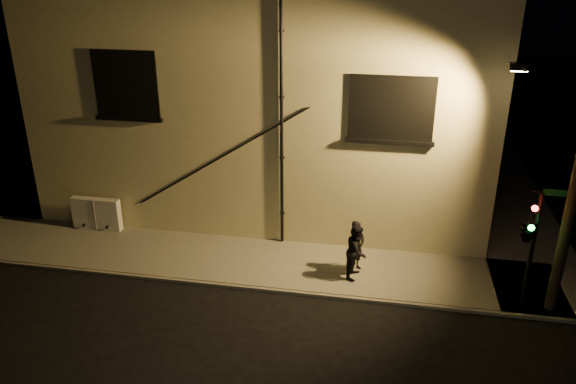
% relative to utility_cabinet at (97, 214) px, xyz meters
% --- Properties ---
extents(ground, '(90.00, 90.00, 0.00)m').
position_rel_utility_cabinet_xyz_m(ground, '(8.57, -2.70, -0.71)').
color(ground, black).
extents(sidewalk, '(21.00, 16.00, 0.12)m').
position_rel_utility_cabinet_xyz_m(sidewalk, '(9.79, 1.69, -0.65)').
color(sidewalk, slate).
rests_on(sidewalk, ground).
extents(building, '(16.20, 12.23, 8.80)m').
position_rel_utility_cabinet_xyz_m(building, '(5.57, 6.29, 3.70)').
color(building, beige).
rests_on(building, ground).
extents(utility_cabinet, '(1.79, 0.30, 1.18)m').
position_rel_utility_cabinet_xyz_m(utility_cabinet, '(0.00, 0.00, 0.00)').
color(utility_cabinet, white).
rests_on(utility_cabinet, sidewalk).
extents(pedestrian_a, '(0.68, 0.73, 1.68)m').
position_rel_utility_cabinet_xyz_m(pedestrian_a, '(9.40, -1.21, 0.25)').
color(pedestrian_a, black).
rests_on(pedestrian_a, sidewalk).
extents(pedestrian_b, '(0.82, 0.96, 1.73)m').
position_rel_utility_cabinet_xyz_m(pedestrian_b, '(9.44, -1.58, 0.28)').
color(pedestrian_b, black).
rests_on(pedestrian_b, sidewalk).
extents(traffic_signal, '(1.31, 2.08, 3.53)m').
position_rel_utility_cabinet_xyz_m(traffic_signal, '(14.03, -2.27, 1.79)').
color(traffic_signal, black).
rests_on(traffic_signal, sidewalk).
extents(streetlamp_pole, '(2.03, 1.39, 7.23)m').
position_rel_utility_cabinet_xyz_m(streetlamp_pole, '(14.85, -2.24, 3.13)').
color(streetlamp_pole, black).
rests_on(streetlamp_pole, ground).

